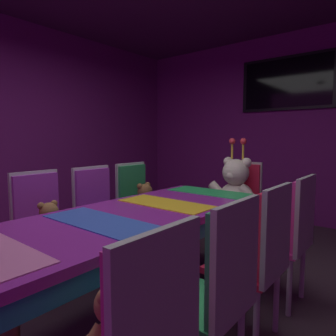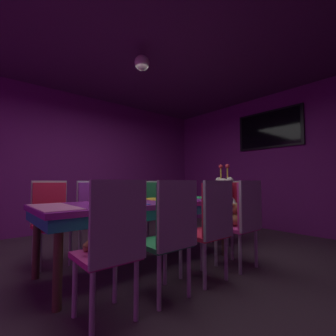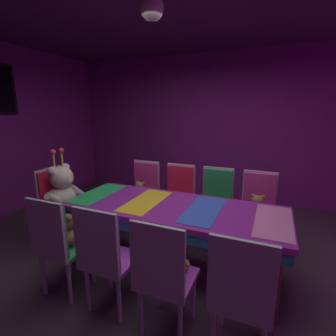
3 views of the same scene
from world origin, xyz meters
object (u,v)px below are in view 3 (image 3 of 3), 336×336
object	(u,v)px
chair_left_0	(241,289)
chair_right_0	(258,203)
teddy_left_1	(169,261)
chair_right_2	(179,192)
throne_chair	(55,197)
chair_right_3	(145,187)
banquet_table	(173,213)
chair_left_3	(55,239)
chair_right_1	(216,197)
teddy_right_0	(257,208)
king_teddy_bear	(63,190)
chair_left_2	(103,251)
chair_left_1	(162,270)
teddy_right_3	(140,192)
pendant_light	(152,8)
teddy_left_3	(67,232)

from	to	relation	value
chair_left_0	chair_right_0	size ratio (longest dim) A/B	1.00
teddy_left_1	chair_right_2	distance (m)	1.63
chair_left_0	throne_chair	world-z (taller)	same
chair_right_3	banquet_table	bearing A→B (deg)	43.48
chair_left_3	chair_right_3	size ratio (longest dim) A/B	1.00
banquet_table	chair_right_1	size ratio (longest dim) A/B	2.34
chair_left_3	teddy_right_0	xyz separation A→B (m)	(1.52, -1.62, -0.02)
king_teddy_bear	chair_left_2	bearing A→B (deg)	-33.42
chair_right_2	chair_left_1	bearing A→B (deg)	16.53
chair_right_2	teddy_right_3	xyz separation A→B (m)	(-0.13, 0.55, -0.02)
chair_right_0	chair_right_3	size ratio (longest dim) A/B	1.00
teddy_right_0	throne_chair	distance (m)	2.59
chair_left_1	king_teddy_bear	xyz separation A→B (m)	(0.86, 1.79, 0.12)
chair_left_3	throne_chair	bearing A→B (deg)	47.01
pendant_light	throne_chair	bearing A→B (deg)	82.20
teddy_left_3	chair_right_0	bearing A→B (deg)	-46.89
banquet_table	chair_left_3	world-z (taller)	chair_left_3
banquet_table	chair_left_1	xyz separation A→B (m)	(-0.86, -0.25, -0.06)
teddy_left_1	chair_left_1	bearing A→B (deg)	180.00
banquet_table	teddy_left_3	xyz separation A→B (m)	(-0.68, 0.81, -0.06)
chair_left_3	pendant_light	world-z (taller)	pendant_light
teddy_left_1	teddy_left_3	distance (m)	1.07
teddy_left_1	chair_left_3	size ratio (longest dim) A/B	0.32
teddy_left_3	king_teddy_bear	world-z (taller)	king_teddy_bear
teddy_left_1	throne_chair	world-z (taller)	throne_chair
chair_right_0	teddy_left_3	bearing A→B (deg)	-46.89
chair_right_3	throne_chair	xyz separation A→B (m)	(-0.84, 0.90, 0.00)
chair_right_1	throne_chair	bearing A→B (deg)	-66.99
chair_left_3	chair_right_0	xyz separation A→B (m)	(1.66, -1.62, 0.00)
banquet_table	pendant_light	distance (m)	1.91
chair_right_2	king_teddy_bear	distance (m)	1.54
chair_right_0	teddy_right_3	world-z (taller)	chair_right_0
teddy_left_3	teddy_right_3	xyz separation A→B (m)	(1.38, -0.01, -0.02)
chair_left_0	throne_chair	distance (m)	2.64
teddy_left_3	throne_chair	size ratio (longest dim) A/B	0.35
chair_left_3	teddy_right_3	size ratio (longest dim) A/B	3.49
chair_right_2	chair_left_2	bearing A→B (deg)	-1.41
chair_right_1	teddy_right_3	bearing A→B (deg)	-82.71
chair_left_1	teddy_right_0	xyz separation A→B (m)	(1.55, -0.55, -0.02)
chair_left_0	chair_right_1	size ratio (longest dim) A/B	1.00
chair_right_0	chair_left_2	bearing A→B (deg)	-33.37
teddy_left_3	chair_right_1	bearing A→B (deg)	-35.82
chair_right_1	teddy_right_3	size ratio (longest dim) A/B	3.49
teddy_right_3	throne_chair	xyz separation A→B (m)	(-0.70, 0.90, 0.02)
chair_right_0	king_teddy_bear	xyz separation A→B (m)	(-0.84, 2.34, 0.12)
chair_left_1	pendant_light	distance (m)	2.09
teddy_left_3	throne_chair	world-z (taller)	throne_chair
chair_left_0	chair_left_3	world-z (taller)	same
chair_right_1	chair_right_3	world-z (taller)	same
teddy_left_1	chair_left_2	distance (m)	0.55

